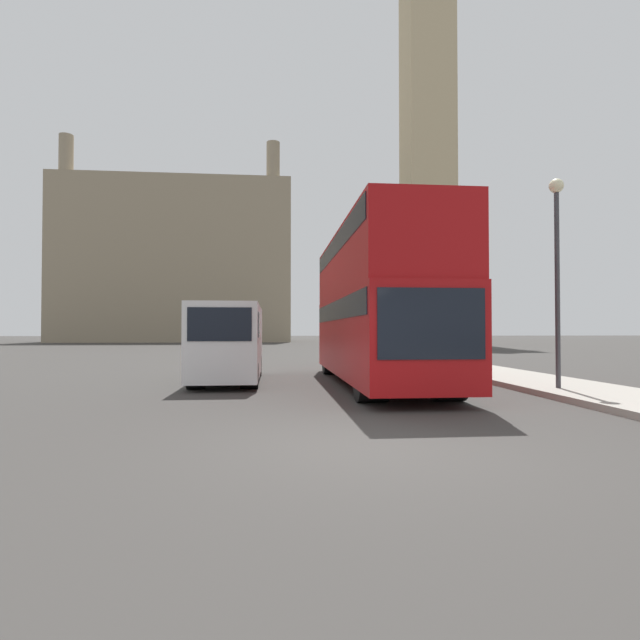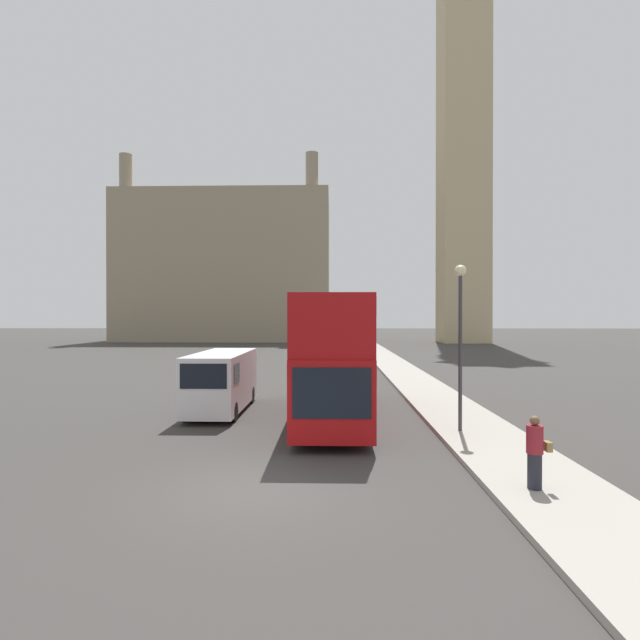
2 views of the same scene
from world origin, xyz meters
TOP-DOWN VIEW (x-y plane):
  - ground_plane at (0.00, 0.00)m, footprint 300.00×300.00m
  - sidewalk_strip at (6.38, 0.00)m, footprint 2.76×120.00m
  - clock_tower at (20.81, 62.71)m, footprint 7.12×7.29m
  - building_block_distant at (-15.21, 69.10)m, footprint 32.61×15.34m
  - red_double_decker_bus at (1.67, 7.68)m, footprint 2.47×10.25m
  - white_van at (-2.72, 8.79)m, footprint 1.93×5.74m
  - pedestrian at (5.97, -0.26)m, footprint 0.50×0.34m
  - street_lamp at (5.77, 5.11)m, footprint 0.36×0.36m

SIDE VIEW (x-z plane):
  - ground_plane at x=0.00m, z-range 0.00..0.00m
  - sidewalk_strip at x=6.38m, z-range 0.00..0.15m
  - pedestrian at x=5.97m, z-range 0.15..1.70m
  - white_van at x=-2.72m, z-range 0.09..2.44m
  - red_double_decker_bus at x=1.67m, z-range 0.24..4.70m
  - street_lamp at x=5.77m, z-range 1.02..6.31m
  - building_block_distant at x=-15.21m, z-range -2.48..25.46m
  - clock_tower at x=20.81m, z-range 0.85..72.01m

